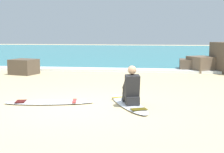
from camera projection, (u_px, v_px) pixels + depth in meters
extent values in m
plane|color=#CCB584|center=(81.00, 106.00, 8.08)|extent=(80.00, 80.00, 0.00)
cube|color=teal|center=(136.00, 52.00, 28.77)|extent=(80.00, 28.00, 0.10)
cube|color=white|center=(117.00, 70.00, 15.33)|extent=(80.00, 0.90, 0.11)
ellipsoid|color=silver|center=(128.00, 104.00, 8.20)|extent=(1.43, 2.45, 0.07)
cube|color=gold|center=(121.00, 97.00, 8.84)|extent=(0.48, 0.28, 0.01)
cube|color=#4C400C|center=(139.00, 109.00, 7.44)|extent=(0.43, 0.36, 0.01)
cube|color=#232326|center=(132.00, 101.00, 7.88)|extent=(0.38, 0.34, 0.20)
cylinder|color=#232326|center=(127.00, 93.00, 8.02)|extent=(0.26, 0.43, 0.43)
cylinder|color=#232326|center=(125.00, 93.00, 8.23)|extent=(0.19, 0.28, 0.42)
cube|color=#232326|center=(124.00, 100.00, 8.32)|extent=(0.16, 0.24, 0.05)
cylinder|color=#232326|center=(135.00, 93.00, 8.05)|extent=(0.26, 0.43, 0.43)
cylinder|color=#232326|center=(134.00, 93.00, 8.26)|extent=(0.19, 0.28, 0.42)
cube|color=#232326|center=(133.00, 100.00, 8.36)|extent=(0.16, 0.24, 0.05)
cube|color=#232326|center=(132.00, 86.00, 7.87)|extent=(0.41, 0.38, 0.57)
sphere|color=tan|center=(132.00, 70.00, 7.85)|extent=(0.21, 0.21, 0.21)
cylinder|color=#232326|center=(125.00, 84.00, 7.99)|extent=(0.20, 0.41, 0.31)
cylinder|color=#232326|center=(136.00, 84.00, 8.03)|extent=(0.20, 0.41, 0.31)
ellipsoid|color=silver|center=(50.00, 102.00, 8.35)|extent=(2.34, 0.95, 0.07)
cube|color=red|center=(75.00, 101.00, 8.38)|extent=(0.19, 0.49, 0.01)
cube|color=#4A1311|center=(21.00, 101.00, 8.30)|extent=(0.30, 0.40, 0.01)
cube|color=brown|center=(196.00, 65.00, 15.31)|extent=(1.59, 1.11, 0.55)
cube|color=brown|center=(202.00, 64.00, 15.00)|extent=(1.43, 1.47, 0.71)
cube|color=brown|center=(24.00, 67.00, 14.11)|extent=(1.23, 1.14, 0.66)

